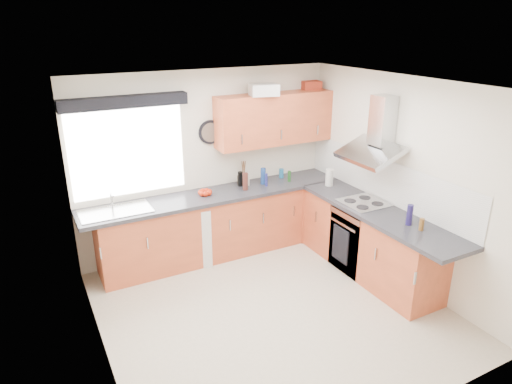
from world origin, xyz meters
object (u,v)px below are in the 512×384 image
oven (361,238)px  extractor_hood (376,136)px  upper_cabinets (275,119)px  washing_machine (190,233)px

oven → extractor_hood: bearing=-0.0°
oven → upper_cabinets: upper_cabinets is taller
oven → washing_machine: oven is taller
upper_cabinets → oven: bearing=-67.5°
extractor_hood → upper_cabinets: size_ratio=0.46×
oven → washing_machine: (-1.90, 1.22, -0.02)m
upper_cabinets → washing_machine: size_ratio=2.11×
extractor_hood → washing_machine: bearing=148.6°
oven → upper_cabinets: size_ratio=0.50×
upper_cabinets → washing_machine: (-1.35, -0.10, -1.40)m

